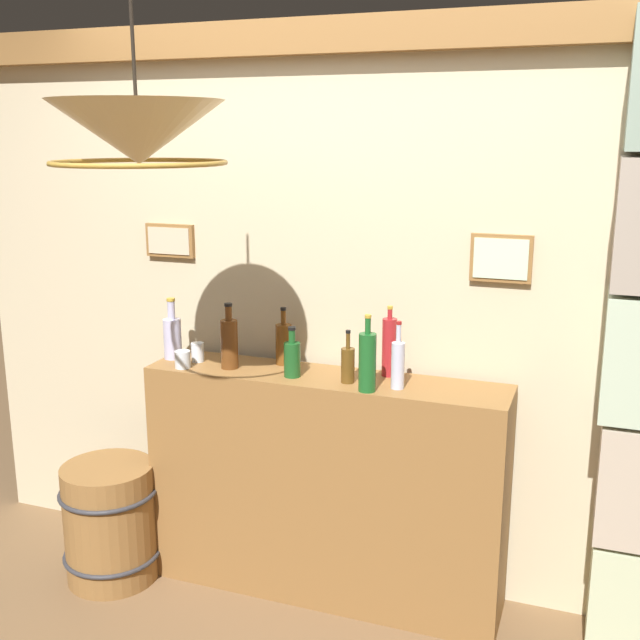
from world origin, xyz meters
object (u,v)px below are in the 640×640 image
object	(u,v)px
liquor_bottle_port	(348,364)
liquor_bottle_amaro	(389,346)
pendant_lamp	(138,135)
wooden_barrel	(110,522)
liquor_bottle_mezcal	(367,361)
liquor_bottle_scotch	(229,342)
liquor_bottle_sherry	(292,358)
glass_tumbler_highball	(183,359)
liquor_bottle_vermouth	(172,336)
liquor_bottle_tequila	(284,343)
liquor_bottle_whiskey	(398,364)
glass_tumbler_rocks	(198,352)

from	to	relation	value
liquor_bottle_port	liquor_bottle_amaro	xyz separation A→B (m)	(0.13, 0.14, 0.05)
pendant_lamp	wooden_barrel	bearing A→B (deg)	140.49
liquor_bottle_mezcal	wooden_barrel	distance (m)	1.44
liquor_bottle_mezcal	pendant_lamp	world-z (taller)	pendant_lamp
liquor_bottle_scotch	liquor_bottle_sherry	distance (m)	0.30
pendant_lamp	glass_tumbler_highball	bearing A→B (deg)	110.57
liquor_bottle_vermouth	pendant_lamp	bearing A→B (deg)	-64.46
liquor_bottle_mezcal	wooden_barrel	xyz separation A→B (m)	(-1.16, -0.11, -0.84)
liquor_bottle_port	glass_tumbler_highball	world-z (taller)	liquor_bottle_port
liquor_bottle_scotch	glass_tumbler_highball	world-z (taller)	liquor_bottle_scotch
liquor_bottle_tequila	liquor_bottle_whiskey	bearing A→B (deg)	-15.28
liquor_bottle_mezcal	liquor_bottle_tequila	xyz separation A→B (m)	(-0.44, 0.22, -0.03)
liquor_bottle_amaro	glass_tumbler_highball	size ratio (longest dim) A/B	3.97
liquor_bottle_vermouth	liquor_bottle_whiskey	size ratio (longest dim) A/B	1.01
liquor_bottle_port	wooden_barrel	distance (m)	1.34
liquor_bottle_vermouth	liquor_bottle_scotch	bearing A→B (deg)	-8.19
liquor_bottle_port	liquor_bottle_vermouth	bearing A→B (deg)	176.15
liquor_bottle_port	liquor_bottle_sherry	size ratio (longest dim) A/B	1.03
glass_tumbler_rocks	liquor_bottle_sherry	bearing A→B (deg)	-6.74
liquor_bottle_scotch	liquor_bottle_tequila	distance (m)	0.24
pendant_lamp	liquor_bottle_mezcal	bearing A→B (deg)	42.69
liquor_bottle_whiskey	glass_tumbler_highball	bearing A→B (deg)	-176.78
liquor_bottle_mezcal	liquor_bottle_whiskey	distance (m)	0.13
wooden_barrel	liquor_bottle_amaro	bearing A→B (deg)	15.48
liquor_bottle_amaro	liquor_bottle_whiskey	size ratio (longest dim) A/B	1.09
wooden_barrel	liquor_bottle_tequila	bearing A→B (deg)	24.81
liquor_bottle_whiskey	glass_tumbler_rocks	xyz separation A→B (m)	(-0.92, 0.05, -0.06)
wooden_barrel	liquor_bottle_sherry	bearing A→B (deg)	12.34
liquor_bottle_amaro	wooden_barrel	size ratio (longest dim) A/B	0.55
liquor_bottle_amaro	glass_tumbler_rocks	size ratio (longest dim) A/B	3.52
liquor_bottle_vermouth	wooden_barrel	bearing A→B (deg)	-132.24
liquor_bottle_port	glass_tumbler_highball	distance (m)	0.73
liquor_bottle_whiskey	liquor_bottle_sherry	world-z (taller)	liquor_bottle_whiskey
liquor_bottle_sherry	liquor_bottle_vermouth	bearing A→B (deg)	174.12
liquor_bottle_mezcal	glass_tumbler_highball	size ratio (longest dim) A/B	4.11
liquor_bottle_mezcal	liquor_bottle_vermouth	bearing A→B (deg)	172.07
wooden_barrel	pendant_lamp	bearing A→B (deg)	-39.51
liquor_bottle_whiskey	liquor_bottle_tequila	world-z (taller)	liquor_bottle_whiskey
liquor_bottle_whiskey	glass_tumbler_rocks	world-z (taller)	liquor_bottle_whiskey
liquor_bottle_whiskey	wooden_barrel	world-z (taller)	liquor_bottle_whiskey
wooden_barrel	liquor_bottle_whiskey	bearing A→B (deg)	8.16
liquor_bottle_mezcal	liquor_bottle_vermouth	distance (m)	0.95
liquor_bottle_tequila	glass_tumbler_rocks	bearing A→B (deg)	-165.41
liquor_bottle_port	liquor_bottle_whiskey	bearing A→B (deg)	-0.80
liquor_bottle_port	glass_tumbler_rocks	xyz separation A→B (m)	(-0.71, 0.05, -0.03)
pendant_lamp	wooden_barrel	size ratio (longest dim) A/B	1.19
glass_tumbler_highball	liquor_bottle_sherry	bearing A→B (deg)	5.88
liquor_bottle_scotch	liquor_bottle_vermouth	world-z (taller)	liquor_bottle_scotch
liquor_bottle_vermouth	liquor_bottle_sherry	size ratio (longest dim) A/B	1.30
pendant_lamp	liquor_bottle_sherry	bearing A→B (deg)	67.09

